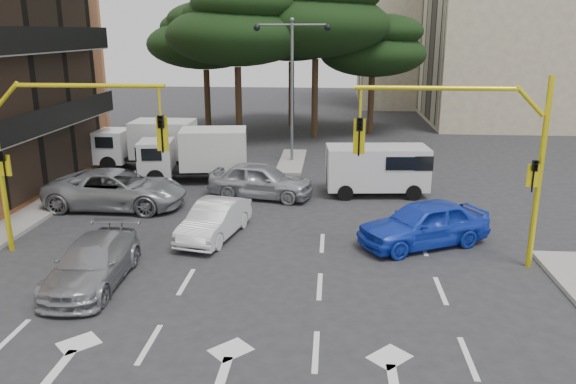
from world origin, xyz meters
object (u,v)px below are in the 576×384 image
Objects in this scene: box_truck_b at (195,155)px; signal_mast_left at (49,139)px; car_silver_wagon at (93,263)px; signal_mast_right at (482,146)px; box_truck_a at (147,145)px; car_silver_cross_a at (117,189)px; car_blue_compact at (424,223)px; car_silver_cross_b at (261,180)px; car_white_hatch at (215,220)px; street_lamp_center at (292,65)px; van_white at (377,170)px.

signal_mast_left is at bearing 158.58° from box_truck_b.
car_silver_wagon is 0.86× the size of box_truck_b.
box_truck_b is (-11.30, 9.57, -2.58)m from signal_mast_right.
signal_mast_left is 12.32m from box_truck_a.
car_silver_cross_a is at bearing 145.76° from box_truck_b.
signal_mast_left is 12.80m from car_blue_compact.
car_silver_cross_b is (5.88, 2.00, -0.01)m from car_silver_cross_a.
signal_mast_left is 1.32× the size of car_silver_wagon.
street_lamp_center is at bearing 93.06° from car_white_hatch.
car_white_hatch is 5.31m from car_silver_cross_b.
car_white_hatch is at bearing 20.19° from signal_mast_left.
signal_mast_right reaches higher than car_silver_wagon.
car_silver_wagon is at bearing -163.34° from car_silver_cross_a.
car_blue_compact is at bearing 10.57° from car_white_hatch.
car_silver_cross_a is (-12.27, 3.38, 0.01)m from car_blue_compact.
car_silver_cross_a reaches higher than car_silver_cross_b.
box_truck_b is (-4.50, -4.44, -4.12)m from street_lamp_center.
signal_mast_left is at bearing 130.59° from car_silver_wagon.
car_blue_compact is at bearing -66.02° from street_lamp_center.
signal_mast_left reaches higher than car_silver_wagon.
street_lamp_center reaches higher than car_silver_cross_b.
box_truck_a reaches higher than car_white_hatch.
car_silver_cross_a is 11.46m from van_white.
box_truck_b is at bearing 66.25° from car_silver_cross_b.
car_blue_compact is at bearing 5.60° from van_white.
car_blue_compact is at bearing -136.33° from box_truck_b.
car_white_hatch is at bearing -122.60° from car_silver_cross_a.
street_lamp_center is at bearing 64.09° from signal_mast_left.
box_truck_a reaches higher than car_silver_cross_a.
car_silver_cross_a reaches higher than car_white_hatch.
van_white is at bearing 35.49° from signal_mast_left.
street_lamp_center is at bearing 72.28° from car_silver_wagon.
car_silver_cross_b is at bearing -156.69° from car_blue_compact.
car_silver_cross_a is 7.09m from box_truck_a.
signal_mast_right is at bearing -120.86° from car_silver_cross_b.
signal_mast_right is 1.32× the size of car_silver_wagon.
street_lamp_center is 1.46× the size of box_truck_b.
street_lamp_center is 13.24m from car_white_hatch.
car_silver_cross_a is (-6.76, -9.00, -4.62)m from street_lamp_center.
van_white is 0.85× the size of box_truck_b.
van_white is (6.23, 6.13, 0.47)m from car_white_hatch.
car_silver_cross_a reaches higher than car_blue_compact.
signal_mast_right reaches higher than box_truck_b.
car_white_hatch is 7.42m from car_blue_compact.
car_white_hatch is 8.75m from van_white.
box_truck_a reaches higher than box_truck_b.
car_silver_wagon is at bearing -168.26° from box_truck_a.
signal_mast_left is 1.12× the size of box_truck_a.
van_white reaches higher than car_blue_compact.
street_lamp_center is 14.32m from car_blue_compact.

